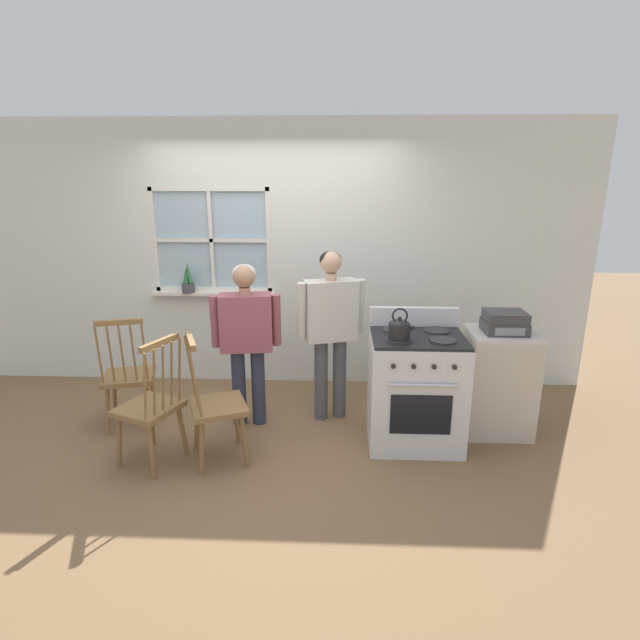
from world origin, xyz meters
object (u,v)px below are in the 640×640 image
(person_elderly_left, at_px, (246,331))
(side_counter, at_px, (498,382))
(kettle, at_px, (399,328))
(stereo, at_px, (505,322))
(chair_near_wall, at_px, (151,408))
(stove, at_px, (415,388))
(chair_by_window, at_px, (215,406))
(person_teen_center, at_px, (331,321))
(chair_center_cluster, at_px, (128,377))
(potted_plant, at_px, (188,282))

(person_elderly_left, relative_size, side_counter, 1.61)
(kettle, height_order, stereo, kettle)
(chair_near_wall, relative_size, stereo, 3.01)
(stove, xyz_separation_m, stereo, (0.73, 0.20, 0.51))
(chair_by_window, bearing_deg, stove, -98.98)
(person_teen_center, bearing_deg, kettle, -61.76)
(chair_center_cluster, xyz_separation_m, person_elderly_left, (1.04, 0.08, 0.42))
(side_counter, bearing_deg, potted_plant, 162.05)
(chair_by_window, distance_m, kettle, 1.53)
(chair_center_cluster, relative_size, person_elderly_left, 0.71)
(person_elderly_left, height_order, person_teen_center, person_teen_center)
(chair_near_wall, distance_m, kettle, 1.99)
(chair_by_window, height_order, person_teen_center, person_teen_center)
(chair_near_wall, distance_m, stove, 2.09)
(person_elderly_left, bearing_deg, stereo, -9.08)
(chair_center_cluster, distance_m, stereo, 3.25)
(stove, distance_m, stereo, 0.92)
(chair_center_cluster, bearing_deg, chair_by_window, 135.10)
(kettle, relative_size, side_counter, 0.27)
(chair_near_wall, distance_m, person_elderly_left, 1.00)
(chair_near_wall, xyz_separation_m, kettle, (1.88, 0.29, 0.57))
(kettle, bearing_deg, person_elderly_left, 163.44)
(chair_by_window, bearing_deg, person_teen_center, -70.73)
(chair_center_cluster, distance_m, stove, 2.48)
(chair_near_wall, relative_size, kettle, 4.14)
(stereo, bearing_deg, person_teen_center, 172.18)
(chair_near_wall, xyz_separation_m, potted_plant, (-0.15, 1.59, 0.64))
(stereo, bearing_deg, chair_by_window, -166.34)
(person_teen_center, bearing_deg, stereo, -25.32)
(chair_center_cluster, xyz_separation_m, kettle, (2.30, -0.30, 0.57))
(person_teen_center, bearing_deg, stove, -46.63)
(person_teen_center, xyz_separation_m, stove, (0.71, -0.39, -0.45))
(chair_near_wall, bearing_deg, person_teen_center, 143.93)
(chair_near_wall, height_order, side_counter, chair_near_wall)
(kettle, xyz_separation_m, side_counter, (0.90, 0.35, -0.57))
(person_teen_center, relative_size, kettle, 6.23)
(person_teen_center, relative_size, stereo, 4.52)
(chair_near_wall, distance_m, stereo, 2.90)
(chair_by_window, bearing_deg, kettle, -102.61)
(chair_by_window, distance_m, chair_near_wall, 0.48)
(chair_center_cluster, bearing_deg, side_counter, 166.47)
(kettle, xyz_separation_m, stereo, (0.90, 0.33, -0.04))
(person_teen_center, bearing_deg, chair_near_wall, -166.25)
(chair_near_wall, bearing_deg, side_counter, 125.58)
(person_elderly_left, distance_m, stove, 1.50)
(chair_center_cluster, height_order, person_elderly_left, person_elderly_left)
(chair_near_wall, height_order, person_teen_center, person_teen_center)
(side_counter, xyz_separation_m, stereo, (0.00, -0.02, 0.54))
(kettle, xyz_separation_m, potted_plant, (-2.03, 1.30, 0.08))
(chair_near_wall, xyz_separation_m, person_elderly_left, (0.62, 0.66, 0.42))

